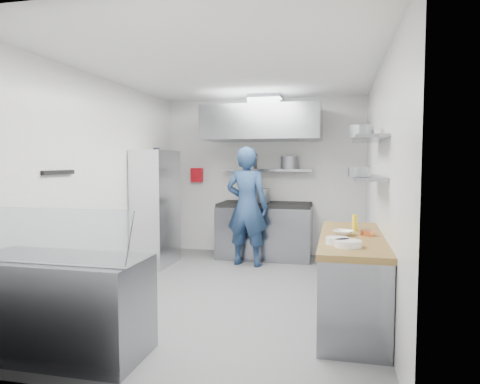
% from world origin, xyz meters
% --- Properties ---
extents(floor, '(5.00, 5.00, 0.00)m').
position_xyz_m(floor, '(0.00, 0.00, 0.00)').
color(floor, '#555557').
rests_on(floor, ground).
extents(ceiling, '(5.00, 5.00, 0.00)m').
position_xyz_m(ceiling, '(0.00, 0.00, 2.80)').
color(ceiling, silver).
rests_on(ceiling, wall_back).
extents(wall_back, '(3.60, 2.80, 0.02)m').
position_xyz_m(wall_back, '(0.00, 2.50, 1.40)').
color(wall_back, white).
rests_on(wall_back, floor).
extents(wall_front, '(3.60, 2.80, 0.02)m').
position_xyz_m(wall_front, '(0.00, -2.50, 1.40)').
color(wall_front, white).
rests_on(wall_front, floor).
extents(wall_left, '(2.80, 5.00, 0.02)m').
position_xyz_m(wall_left, '(-1.80, 0.00, 1.40)').
color(wall_left, white).
rests_on(wall_left, floor).
extents(wall_right, '(2.80, 5.00, 0.02)m').
position_xyz_m(wall_right, '(1.80, 0.00, 1.40)').
color(wall_right, white).
rests_on(wall_right, floor).
extents(gas_range, '(1.60, 0.80, 0.90)m').
position_xyz_m(gas_range, '(0.10, 2.10, 0.45)').
color(gas_range, gray).
rests_on(gas_range, floor).
extents(cooktop, '(1.57, 0.78, 0.06)m').
position_xyz_m(cooktop, '(0.10, 2.10, 0.93)').
color(cooktop, black).
rests_on(cooktop, gas_range).
extents(stock_pot_left, '(0.29, 0.29, 0.20)m').
position_xyz_m(stock_pot_left, '(-0.20, 2.08, 1.06)').
color(stock_pot_left, slate).
rests_on(stock_pot_left, cooktop).
extents(stock_pot_mid, '(0.37, 0.37, 0.24)m').
position_xyz_m(stock_pot_mid, '(-0.01, 2.19, 1.08)').
color(stock_pot_mid, slate).
rests_on(stock_pot_mid, cooktop).
extents(over_range_shelf, '(1.60, 0.30, 0.04)m').
position_xyz_m(over_range_shelf, '(0.10, 2.34, 1.52)').
color(over_range_shelf, gray).
rests_on(over_range_shelf, wall_back).
extents(shelf_pot_a, '(0.28, 0.28, 0.18)m').
position_xyz_m(shelf_pot_a, '(-0.25, 2.48, 1.63)').
color(shelf_pot_a, slate).
rests_on(shelf_pot_a, over_range_shelf).
extents(shelf_pot_b, '(0.30, 0.30, 0.22)m').
position_xyz_m(shelf_pot_b, '(0.49, 2.31, 1.65)').
color(shelf_pot_b, slate).
rests_on(shelf_pot_b, over_range_shelf).
extents(extractor_hood, '(1.90, 1.15, 0.55)m').
position_xyz_m(extractor_hood, '(0.10, 1.93, 2.30)').
color(extractor_hood, gray).
rests_on(extractor_hood, wall_back).
extents(hood_duct, '(0.55, 0.55, 0.24)m').
position_xyz_m(hood_duct, '(0.10, 2.15, 2.68)').
color(hood_duct, slate).
rests_on(hood_duct, extractor_hood).
extents(red_firebox, '(0.22, 0.10, 0.26)m').
position_xyz_m(red_firebox, '(-1.25, 2.44, 1.42)').
color(red_firebox, red).
rests_on(red_firebox, wall_back).
extents(chef, '(0.76, 0.56, 1.91)m').
position_xyz_m(chef, '(-0.09, 1.50, 0.96)').
color(chef, navy).
rests_on(chef, floor).
extents(wire_rack, '(0.50, 0.90, 1.85)m').
position_xyz_m(wire_rack, '(-1.53, 1.21, 0.93)').
color(wire_rack, silver).
rests_on(wire_rack, floor).
extents(rack_bin_a, '(0.17, 0.22, 0.19)m').
position_xyz_m(rack_bin_a, '(-1.53, 0.94, 0.80)').
color(rack_bin_a, white).
rests_on(rack_bin_a, wire_rack).
extents(rack_bin_b, '(0.14, 0.18, 0.16)m').
position_xyz_m(rack_bin_b, '(-1.53, 1.32, 1.30)').
color(rack_bin_b, yellow).
rests_on(rack_bin_b, wire_rack).
extents(rack_jar, '(0.10, 0.10, 0.18)m').
position_xyz_m(rack_jar, '(-1.48, 1.13, 1.80)').
color(rack_jar, black).
rests_on(rack_jar, wire_rack).
extents(knife_strip, '(0.04, 0.55, 0.05)m').
position_xyz_m(knife_strip, '(-1.78, -0.90, 1.55)').
color(knife_strip, black).
rests_on(knife_strip, wall_left).
extents(prep_counter_base, '(0.62, 2.00, 0.84)m').
position_xyz_m(prep_counter_base, '(1.48, -0.60, 0.42)').
color(prep_counter_base, gray).
rests_on(prep_counter_base, floor).
extents(prep_counter_top, '(0.65, 2.04, 0.06)m').
position_xyz_m(prep_counter_top, '(1.48, -0.60, 0.87)').
color(prep_counter_top, olive).
rests_on(prep_counter_top, prep_counter_base).
extents(plate_stack_a, '(0.24, 0.24, 0.06)m').
position_xyz_m(plate_stack_a, '(1.42, -1.22, 0.93)').
color(plate_stack_a, white).
rests_on(plate_stack_a, prep_counter_top).
extents(plate_stack_b, '(0.23, 0.23, 0.06)m').
position_xyz_m(plate_stack_b, '(1.33, -1.09, 0.93)').
color(plate_stack_b, white).
rests_on(plate_stack_b, prep_counter_top).
extents(copper_pan, '(0.15, 0.15, 0.06)m').
position_xyz_m(copper_pan, '(1.63, -0.56, 0.93)').
color(copper_pan, '#DB713D').
rests_on(copper_pan, prep_counter_top).
extents(squeeze_bottle, '(0.06, 0.06, 0.18)m').
position_xyz_m(squeeze_bottle, '(1.52, -0.27, 0.99)').
color(squeeze_bottle, yellow).
rests_on(squeeze_bottle, prep_counter_top).
extents(mixing_bowl, '(0.27, 0.27, 0.05)m').
position_xyz_m(mixing_bowl, '(1.39, -0.59, 0.93)').
color(mixing_bowl, white).
rests_on(mixing_bowl, prep_counter_top).
extents(wall_shelf_lower, '(0.30, 1.30, 0.04)m').
position_xyz_m(wall_shelf_lower, '(1.64, -0.30, 1.50)').
color(wall_shelf_lower, gray).
rests_on(wall_shelf_lower, wall_right).
extents(wall_shelf_upper, '(0.30, 1.30, 0.04)m').
position_xyz_m(wall_shelf_upper, '(1.64, -0.30, 1.92)').
color(wall_shelf_upper, gray).
rests_on(wall_shelf_upper, wall_right).
extents(shelf_pot_c, '(0.22, 0.22, 0.10)m').
position_xyz_m(shelf_pot_c, '(1.53, -0.71, 1.57)').
color(shelf_pot_c, slate).
rests_on(shelf_pot_c, wall_shelf_lower).
extents(shelf_pot_d, '(0.27, 0.27, 0.14)m').
position_xyz_m(shelf_pot_d, '(1.58, -0.12, 2.01)').
color(shelf_pot_d, slate).
rests_on(shelf_pot_d, wall_shelf_upper).
extents(display_case, '(1.50, 0.70, 0.85)m').
position_xyz_m(display_case, '(-1.00, -2.00, 0.42)').
color(display_case, gray).
rests_on(display_case, floor).
extents(display_glass, '(1.47, 0.19, 0.42)m').
position_xyz_m(display_glass, '(-1.00, -2.12, 1.07)').
color(display_glass, silver).
rests_on(display_glass, display_case).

